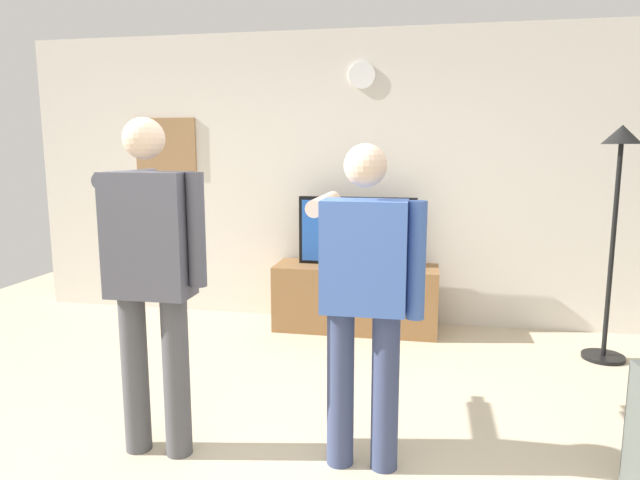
# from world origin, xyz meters

# --- Properties ---
(back_wall) EXTENTS (6.40, 0.10, 2.70)m
(back_wall) POSITION_xyz_m (0.00, 2.95, 1.35)
(back_wall) COLOR silver
(back_wall) RESTS_ON ground_plane
(tv_stand) EXTENTS (1.46, 0.52, 0.59)m
(tv_stand) POSITION_xyz_m (0.09, 2.60, 0.30)
(tv_stand) COLOR olive
(tv_stand) RESTS_ON ground_plane
(television) EXTENTS (1.06, 0.07, 0.62)m
(television) POSITION_xyz_m (0.09, 2.65, 0.90)
(television) COLOR black
(television) RESTS_ON tv_stand
(wall_clock) EXTENTS (0.24, 0.03, 0.24)m
(wall_clock) POSITION_xyz_m (0.09, 2.89, 2.29)
(wall_clock) COLOR white
(framed_picture) EXTENTS (0.63, 0.04, 0.52)m
(framed_picture) POSITION_xyz_m (-1.84, 2.90, 1.67)
(framed_picture) COLOR #997047
(floor_lamp) EXTENTS (0.32, 0.32, 1.81)m
(floor_lamp) POSITION_xyz_m (2.10, 2.24, 1.29)
(floor_lamp) COLOR black
(floor_lamp) RESTS_ON ground_plane
(person_standing_nearer_lamp) EXTENTS (0.61, 0.78, 1.79)m
(person_standing_nearer_lamp) POSITION_xyz_m (-0.70, 0.33, 1.02)
(person_standing_nearer_lamp) COLOR #4C4C51
(person_standing_nearer_lamp) RESTS_ON ground_plane
(person_standing_nearer_couch) EXTENTS (0.60, 0.78, 1.66)m
(person_standing_nearer_couch) POSITION_xyz_m (0.40, 0.40, 0.94)
(person_standing_nearer_couch) COLOR #384266
(person_standing_nearer_couch) RESTS_ON ground_plane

